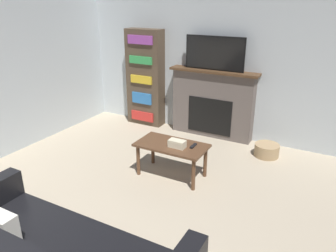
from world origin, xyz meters
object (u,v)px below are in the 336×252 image
Objects in this scene: tv at (215,53)px; bookshelf at (145,78)px; coffee_table at (172,149)px; storage_basket at (267,150)px; fireplace at (212,103)px.

bookshelf reaches higher than tv.
storage_basket is (1.01, 1.23, -0.30)m from coffee_table.
coffee_table is 2.54× the size of storage_basket.
coffee_table is at bearing -129.54° from storage_basket.
bookshelf reaches higher than coffee_table.
bookshelf reaches higher than fireplace.
tv is 1.90m from coffee_table.
coffee_table is at bearing -88.19° from fireplace.
tv is at bearing -90.00° from fireplace.
tv is 1.07× the size of coffee_table.
bookshelf is (-1.40, 1.58, 0.49)m from coffee_table.
fireplace is 4.08× the size of storage_basket.
fireplace is 1.38m from bookshelf.
storage_basket is at bearing 50.46° from coffee_table.
storage_basket is at bearing -18.20° from tv.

